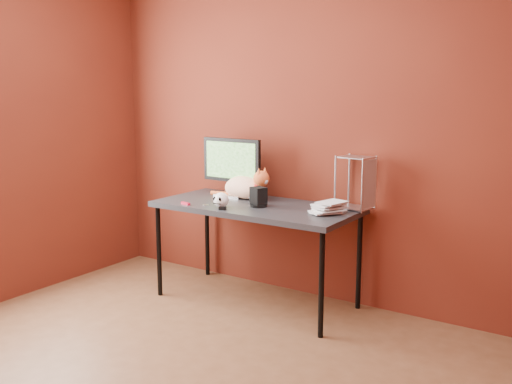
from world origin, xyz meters
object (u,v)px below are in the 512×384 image
Objects in this scene: monitor at (232,164)px; cat at (245,187)px; speaker at (258,198)px; skull_mug at (221,200)px; desk at (256,211)px; book_stack at (324,141)px.

monitor is 0.22m from cat.
monitor is 0.49m from speaker.
monitor is at bearing 115.76° from skull_mug.
speaker reaches higher than skull_mug.
book_stack reaches higher than desk.
book_stack reaches higher than speaker.
skull_mug is (0.19, -0.40, -0.20)m from monitor.
skull_mug is at bearing -122.48° from desk.
desk is at bearing -22.21° from cat.
cat is 0.83m from book_stack.
desk is at bearing 57.62° from skull_mug.
desk is 0.28m from cat.
speaker is at bearing -27.67° from monitor.
book_stack reaches higher than monitor.
cat reaches higher than skull_mug.
monitor is 4.71× the size of skull_mug.
speaker is at bearing -23.68° from cat.
monitor is 0.54× the size of book_stack.
book_stack is (0.47, 0.10, 0.43)m from speaker.
skull_mug reaches higher than desk.
skull_mug is (0.05, -0.38, -0.03)m from cat.
monitor reaches higher than skull_mug.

